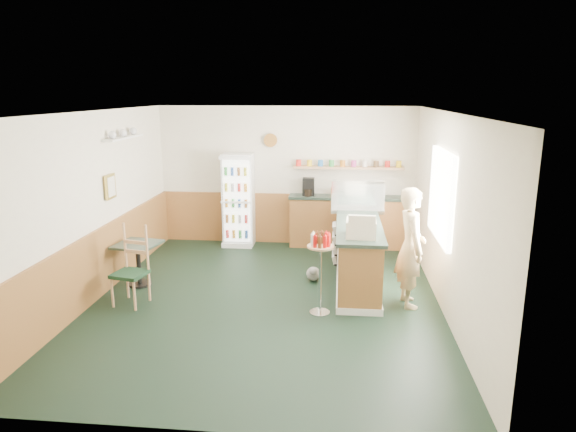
# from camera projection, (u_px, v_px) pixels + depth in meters

# --- Properties ---
(ground) EXTENTS (6.00, 6.00, 0.00)m
(ground) POSITION_uv_depth(u_px,v_px,m) (265.00, 300.00, 7.49)
(ground) COLOR black
(ground) RESTS_ON ground
(room_envelope) EXTENTS (5.04, 6.02, 2.72)m
(room_envelope) POSITION_uv_depth(u_px,v_px,m) (256.00, 188.00, 7.86)
(room_envelope) COLOR silver
(room_envelope) RESTS_ON ground
(service_counter) EXTENTS (0.68, 3.01, 1.01)m
(service_counter) POSITION_uv_depth(u_px,v_px,m) (357.00, 251.00, 8.29)
(service_counter) COLOR #A66635
(service_counter) RESTS_ON ground
(back_counter) EXTENTS (2.24, 0.42, 1.69)m
(back_counter) POSITION_uv_depth(u_px,v_px,m) (346.00, 219.00, 9.95)
(back_counter) COLOR #A66635
(back_counter) RESTS_ON ground
(drinks_fridge) EXTENTS (0.60, 0.52, 1.81)m
(drinks_fridge) POSITION_uv_depth(u_px,v_px,m) (238.00, 200.00, 10.01)
(drinks_fridge) COLOR white
(drinks_fridge) RESTS_ON ground
(display_case) EXTENTS (0.88, 0.46, 0.50)m
(display_case) POSITION_uv_depth(u_px,v_px,m) (358.00, 197.00, 8.56)
(display_case) COLOR silver
(display_case) RESTS_ON service_counter
(cash_register) EXTENTS (0.42, 0.45, 0.24)m
(cash_register) POSITION_uv_depth(u_px,v_px,m) (361.00, 228.00, 7.09)
(cash_register) COLOR #EFE3C6
(cash_register) RESTS_ON service_counter
(shopkeeper) EXTENTS (0.48, 0.62, 1.70)m
(shopkeeper) POSITION_uv_depth(u_px,v_px,m) (411.00, 247.00, 7.14)
(shopkeeper) COLOR tan
(shopkeeper) RESTS_ON ground
(condiment_stand) EXTENTS (0.36, 0.36, 1.13)m
(condiment_stand) POSITION_uv_depth(u_px,v_px,m) (320.00, 259.00, 6.87)
(condiment_stand) COLOR silver
(condiment_stand) RESTS_ON ground
(newspaper_rack) EXTENTS (0.09, 0.40, 0.65)m
(newspaper_rack) POSITION_uv_depth(u_px,v_px,m) (335.00, 243.00, 8.36)
(newspaper_rack) COLOR black
(newspaper_rack) RESTS_ON ground
(cafe_table) EXTENTS (0.72, 0.72, 0.68)m
(cafe_table) POSITION_uv_depth(u_px,v_px,m) (138.00, 256.00, 7.96)
(cafe_table) COLOR black
(cafe_table) RESTS_ON ground
(cafe_chair) EXTENTS (0.50, 0.50, 1.14)m
(cafe_chair) POSITION_uv_depth(u_px,v_px,m) (132.00, 262.00, 7.31)
(cafe_chair) COLOR black
(cafe_chair) RESTS_ON ground
(dog_doorstop) EXTENTS (0.22, 0.29, 0.27)m
(dog_doorstop) POSITION_uv_depth(u_px,v_px,m) (313.00, 273.00, 8.22)
(dog_doorstop) COLOR gray
(dog_doorstop) RESTS_ON ground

